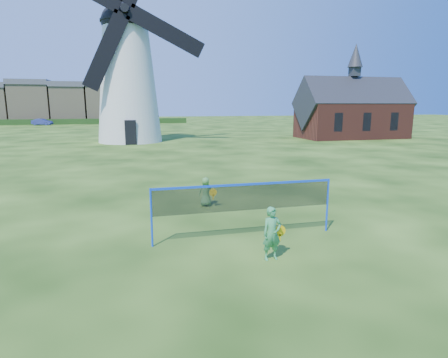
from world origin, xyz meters
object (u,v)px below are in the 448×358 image
windmill (128,75)px  badminton_net (245,198)px  player_boy (206,192)px  player_girl (272,234)px  car_right (42,122)px  chapel (352,112)px

windmill → badminton_net: 29.53m
windmill → player_boy: size_ratio=17.95×
badminton_net → player_boy: bearing=95.6°
player_girl → car_right: (-18.07, 65.82, -0.06)m
player_boy → car_right: bearing=-66.6°
player_boy → car_right: car_right is taller
player_boy → windmill: bearing=-77.3°
chapel → player_girl: size_ratio=9.22×
chapel → player_boy: (-21.30, -23.93, -2.29)m
player_boy → car_right: size_ratio=0.30×
windmill → chapel: bearing=-3.5°
chapel → player_boy: chapel is taller
badminton_net → player_boy: 3.62m
chapel → badminton_net: size_ratio=2.34×
windmill → car_right: windmill is taller
windmill → car_right: 38.91m
chapel → badminton_net: 34.60m
windmill → badminton_net: (2.76, -28.92, -5.33)m
player_girl → car_right: bearing=100.8°
badminton_net → car_right: (-17.87, 64.29, -0.56)m
windmill → car_right: (-15.11, 35.38, -5.88)m
badminton_net → player_girl: size_ratio=3.93×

